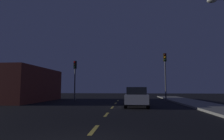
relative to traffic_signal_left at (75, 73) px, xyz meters
The scene contains 10 objects.
ground_plane 11.06m from the traffic_signal_left, 62.55° to the right, with size 80.00×80.00×0.00m, color black.
lane_stripe_second 14.97m from the traffic_signal_left, 70.53° to the right, with size 0.16×1.60×0.01m, color #EACC4C.
lane_stripe_third 11.57m from the traffic_signal_left, 63.98° to the right, with size 0.16×1.60×0.01m, color #EACC4C.
lane_stripe_fourth 8.51m from the traffic_signal_left, 51.75° to the right, with size 0.16×1.60×0.01m, color #EACC4C.
lane_stripe_fifth 6.32m from the traffic_signal_left, 26.03° to the right, with size 0.16×1.60×0.01m, color #EACC4C.
lane_stripe_sixth 6.02m from the traffic_signal_left, 16.26° to the left, with size 0.16×1.60×0.01m, color #EACC4C.
traffic_signal_left is the anchor object (origin of this frame).
traffic_signal_right 10.21m from the traffic_signal_left, ahead, with size 0.32×0.38×5.34m.
car_stopped_ahead 9.03m from the traffic_signal_left, 38.61° to the right, with size 1.99×4.16×1.57m.
storefront_left 6.13m from the traffic_signal_left, behind, with size 5.60×9.57×3.73m, color maroon.
Camera 1 is at (1.26, -4.09, 1.52)m, focal length 29.26 mm.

